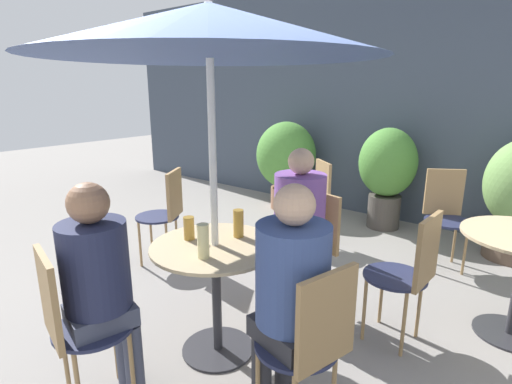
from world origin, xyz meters
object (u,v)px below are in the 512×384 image
object	(u,v)px
potted_plant_1	(387,169)
beer_glass_0	(238,223)
bistro_chair_3	(314,196)
umbrella	(209,31)
potted_plant_0	(286,158)
bistro_chair_4	(411,268)
beer_glass_2	(203,241)
cafe_table_near	(216,273)
beer_glass_1	(189,228)
bistro_chair_1	(311,338)
bistro_chair_0	(72,318)
bistro_chair_2	(312,242)
bistro_chair_6	(166,208)
seated_person_2	(298,221)
bistro_chair_5	(445,209)
seated_person_0	(99,277)
seated_person_1	(290,288)

from	to	relation	value
potted_plant_1	beer_glass_0	bearing A→B (deg)	-87.89
bistro_chair_3	umbrella	distance (m)	2.44
potted_plant_1	potted_plant_0	bearing A→B (deg)	-176.04
bistro_chair_4	potted_plant_0	bearing A→B (deg)	-128.34
bistro_chair_4	umbrella	bearing A→B (deg)	-45.89
beer_glass_2	bistro_chair_4	bearing A→B (deg)	50.04
beer_glass_0	potted_plant_1	world-z (taller)	potted_plant_1
cafe_table_near	beer_glass_1	world-z (taller)	beer_glass_1
bistro_chair_1	potted_plant_0	world-z (taller)	potted_plant_0
bistro_chair_0	bistro_chair_2	bearing A→B (deg)	-90.00
bistro_chair_1	bistro_chair_6	distance (m)	2.31
beer_glass_1	potted_plant_0	bearing A→B (deg)	113.71
seated_person_2	potted_plant_0	bearing A→B (deg)	140.48
bistro_chair_4	bistro_chair_6	xyz separation A→B (m)	(-2.25, -0.16, 0.00)
beer_glass_0	umbrella	xyz separation A→B (m)	(-0.02, -0.19, 1.13)
cafe_table_near	beer_glass_1	bearing A→B (deg)	-169.12
cafe_table_near	bistro_chair_5	xyz separation A→B (m)	(0.76, 2.32, 0.00)
bistro_chair_5	potted_plant_0	world-z (taller)	potted_plant_0
cafe_table_near	beer_glass_0	distance (m)	0.34
bistro_chair_0	beer_glass_1	bearing A→B (deg)	-76.96
bistro_chair_6	beer_glass_1	world-z (taller)	bistro_chair_6
bistro_chair_0	potted_plant_1	bearing A→B (deg)	-77.88
bistro_chair_4	bistro_chair_5	bearing A→B (deg)	-171.29
potted_plant_1	bistro_chair_0	bearing A→B (deg)	-91.87
cafe_table_near	bistro_chair_2	xyz separation A→B (m)	(0.20, 0.81, 0.00)
cafe_table_near	seated_person_0	world-z (taller)	seated_person_0
seated_person_0	beer_glass_2	bearing A→B (deg)	-102.86
beer_glass_2	potted_plant_1	world-z (taller)	potted_plant_1
bistro_chair_1	bistro_chair_5	bearing A→B (deg)	-164.70
seated_person_2	bistro_chair_3	bearing A→B (deg)	129.83
cafe_table_near	seated_person_1	world-z (taller)	seated_person_1
bistro_chair_2	beer_glass_0	xyz separation A→B (m)	(-0.18, -0.62, 0.28)
cafe_table_near	potted_plant_0	distance (m)	3.24
bistro_chair_3	bistro_chair_6	xyz separation A→B (m)	(-0.87, -1.27, 0.00)
seated_person_2	potted_plant_0	xyz separation A→B (m)	(-1.64, 2.21, -0.04)
seated_person_2	beer_glass_2	distance (m)	0.85
bistro_chair_4	beer_glass_1	distance (m)	1.44
bistro_chair_4	beer_glass_0	world-z (taller)	beer_glass_0
bistro_chair_4	seated_person_2	size ratio (longest dim) A/B	0.72
cafe_table_near	seated_person_1	bearing A→B (deg)	-13.98
cafe_table_near	bistro_chair_6	size ratio (longest dim) A/B	0.86
beer_glass_0	seated_person_2	bearing A→B (deg)	73.30
seated_person_1	umbrella	size ratio (longest dim) A/B	0.60
bistro_chair_0	bistro_chair_4	size ratio (longest dim) A/B	1.00
bistro_chair_1	seated_person_1	bearing A→B (deg)	-90.00
beer_glass_1	bistro_chair_1	bearing A→B (deg)	-9.40
cafe_table_near	bistro_chair_2	distance (m)	0.84
bistro_chair_4	beer_glass_0	xyz separation A→B (m)	(-0.90, -0.64, 0.28)
bistro_chair_4	seated_person_2	distance (m)	0.80
bistro_chair_2	seated_person_0	xyz separation A→B (m)	(-0.37, -1.48, 0.18)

